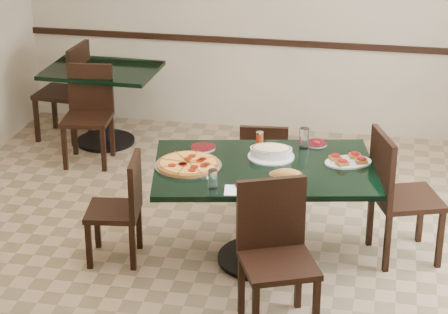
% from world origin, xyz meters
% --- Properties ---
extents(floor, '(5.50, 5.50, 0.00)m').
position_xyz_m(floor, '(0.00, 0.00, 0.00)').
color(floor, '#937555').
rests_on(floor, ground).
extents(room_shell, '(5.50, 5.50, 5.50)m').
position_xyz_m(room_shell, '(1.02, 1.73, 1.17)').
color(room_shell, white).
rests_on(room_shell, floor).
extents(main_table, '(1.70, 1.27, 0.75)m').
position_xyz_m(main_table, '(0.29, 0.10, 0.57)').
color(main_table, black).
rests_on(main_table, floor).
extents(back_table, '(1.06, 0.79, 0.75)m').
position_xyz_m(back_table, '(-1.56, 2.07, 0.52)').
color(back_table, black).
rests_on(back_table, floor).
extents(chair_far, '(0.40, 0.40, 0.80)m').
position_xyz_m(chair_far, '(0.18, 0.83, 0.44)').
color(chair_far, black).
rests_on(chair_far, floor).
extents(chair_near, '(0.58, 0.58, 0.95)m').
position_xyz_m(chair_near, '(0.47, -0.64, 0.54)').
color(chair_near, black).
rests_on(chair_near, floor).
extents(chair_right, '(0.58, 0.58, 0.97)m').
position_xyz_m(chair_right, '(1.20, 0.33, 0.55)').
color(chair_right, black).
rests_on(chair_right, floor).
extents(chair_left, '(0.42, 0.42, 0.80)m').
position_xyz_m(chair_left, '(-0.71, -0.07, 0.44)').
color(chair_left, black).
rests_on(chair_left, floor).
extents(back_chair_near, '(0.45, 0.45, 0.89)m').
position_xyz_m(back_chair_near, '(-1.55, 1.66, 0.50)').
color(back_chair_near, black).
rests_on(back_chair_near, floor).
extents(back_chair_left, '(0.48, 0.48, 0.95)m').
position_xyz_m(back_chair_left, '(-1.91, 2.13, 0.53)').
color(back_chair_left, black).
rests_on(back_chair_left, floor).
extents(pepperoni_pizza, '(0.47, 0.47, 0.04)m').
position_xyz_m(pepperoni_pizza, '(-0.24, -0.01, 0.77)').
color(pepperoni_pizza, silver).
rests_on(pepperoni_pizza, main_table).
extents(lasagna_casserole, '(0.33, 0.33, 0.09)m').
position_xyz_m(lasagna_casserole, '(0.31, 0.26, 0.80)').
color(lasagna_casserole, silver).
rests_on(lasagna_casserole, main_table).
extents(bread_basket, '(0.25, 0.19, 0.10)m').
position_xyz_m(bread_basket, '(0.46, -0.13, 0.79)').
color(bread_basket, brown).
rests_on(bread_basket, main_table).
extents(bruschetta_platter, '(0.40, 0.35, 0.05)m').
position_xyz_m(bruschetta_platter, '(0.86, 0.26, 0.77)').
color(bruschetta_platter, silver).
rests_on(bruschetta_platter, main_table).
extents(side_plate_near, '(0.16, 0.16, 0.02)m').
position_xyz_m(side_plate_near, '(0.22, -0.26, 0.76)').
color(side_plate_near, silver).
rests_on(side_plate_near, main_table).
extents(side_plate_far_r, '(0.16, 0.16, 0.03)m').
position_xyz_m(side_plate_far_r, '(0.60, 0.57, 0.76)').
color(side_plate_far_r, silver).
rests_on(side_plate_far_r, main_table).
extents(side_plate_far_l, '(0.18, 0.18, 0.02)m').
position_xyz_m(side_plate_far_l, '(-0.20, 0.33, 0.76)').
color(side_plate_far_l, silver).
rests_on(side_plate_far_l, main_table).
extents(napkin_setting, '(0.18, 0.18, 0.01)m').
position_xyz_m(napkin_setting, '(0.17, -0.33, 0.75)').
color(napkin_setting, white).
rests_on(napkin_setting, main_table).
extents(water_glass_a, '(0.07, 0.07, 0.16)m').
position_xyz_m(water_glass_a, '(0.52, 0.48, 0.83)').
color(water_glass_a, white).
rests_on(water_glass_a, main_table).
extents(water_glass_b, '(0.06, 0.06, 0.13)m').
position_xyz_m(water_glass_b, '(0.01, -0.33, 0.82)').
color(water_glass_b, white).
rests_on(water_glass_b, main_table).
extents(pepper_shaker, '(0.05, 0.05, 0.09)m').
position_xyz_m(pepper_shaker, '(0.19, 0.50, 0.80)').
color(pepper_shaker, red).
rests_on(pepper_shaker, main_table).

